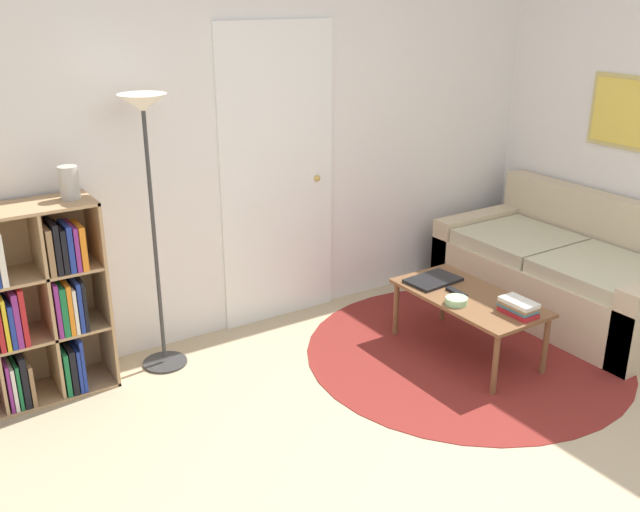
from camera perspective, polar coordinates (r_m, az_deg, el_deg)
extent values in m
plane|color=tan|center=(3.61, 14.92, -18.31)|extent=(14.00, 14.00, 0.00)
cube|color=silver|center=(4.78, -4.92, 9.41)|extent=(7.68, 0.05, 2.60)
cube|color=white|center=(4.86, -3.38, 6.27)|extent=(0.86, 0.02, 2.04)
sphere|color=tan|center=(5.01, -0.23, 6.25)|extent=(0.04, 0.04, 0.04)
cube|color=silver|center=(5.52, 24.14, 9.23)|extent=(0.05, 5.33, 2.60)
cube|color=yellow|center=(5.45, 24.22, 10.27)|extent=(0.01, 0.74, 0.45)
cylinder|color=maroon|center=(4.78, 11.60, -7.50)|extent=(2.08, 2.08, 0.01)
cube|color=tan|center=(4.38, -17.11, -2.58)|extent=(0.02, 0.34, 1.14)
cube|color=tan|center=(4.11, -24.16, 3.30)|extent=(0.95, 0.34, 0.02)
cube|color=tan|center=(4.54, -22.08, -10.29)|extent=(0.95, 0.34, 0.02)
cube|color=tan|center=(4.44, -23.48, -3.09)|extent=(0.95, 0.02, 1.14)
cube|color=tan|center=(4.31, -21.10, -3.42)|extent=(0.02, 0.32, 1.10)
cube|color=tan|center=(4.37, -22.74, -6.03)|extent=(0.92, 0.32, 0.02)
cube|color=tan|center=(4.22, -23.42, -1.56)|extent=(0.92, 0.32, 0.02)
cube|color=#7F287A|center=(4.39, -23.76, -9.35)|extent=(0.02, 0.19, 0.28)
cube|color=silver|center=(4.40, -23.44, -9.40)|extent=(0.02, 0.20, 0.26)
cube|color=#196B38|center=(4.41, -23.13, -9.24)|extent=(0.02, 0.21, 0.27)
cube|color=black|center=(4.42, -22.81, -8.79)|extent=(0.03, 0.25, 0.31)
cube|color=olive|center=(4.43, -22.27, -9.14)|extent=(0.02, 0.22, 0.25)
cube|color=#196B38|center=(4.44, -19.80, -8.60)|extent=(0.03, 0.19, 0.27)
cube|color=black|center=(4.45, -19.39, -8.36)|extent=(0.03, 0.21, 0.28)
cube|color=navy|center=(4.45, -18.95, -8.35)|extent=(0.02, 0.20, 0.27)
cube|color=navy|center=(4.47, -18.83, -7.77)|extent=(0.02, 0.27, 0.33)
cube|color=gold|center=(4.24, -24.07, -4.67)|extent=(0.02, 0.22, 0.30)
cube|color=navy|center=(4.26, -23.66, -4.82)|extent=(0.03, 0.23, 0.25)
cube|color=#7F287A|center=(4.24, -23.29, -4.43)|extent=(0.03, 0.21, 0.31)
cube|color=#B21E23|center=(4.24, -22.85, -4.24)|extent=(0.03, 0.20, 0.33)
cube|color=#7F287A|center=(4.30, -20.59, -3.67)|extent=(0.02, 0.27, 0.32)
cube|color=#196B38|center=(4.27, -20.03, -3.94)|extent=(0.03, 0.19, 0.29)
cube|color=orange|center=(4.31, -19.72, -3.64)|extent=(0.03, 0.26, 0.30)
cube|color=silver|center=(4.30, -19.30, -3.82)|extent=(0.02, 0.23, 0.27)
cube|color=navy|center=(4.32, -19.02, -3.47)|extent=(0.02, 0.26, 0.30)
cube|color=black|center=(4.30, -18.61, -3.49)|extent=(0.02, 0.21, 0.31)
cube|color=olive|center=(4.14, -21.00, 0.46)|extent=(0.03, 0.19, 0.27)
cube|color=black|center=(4.16, -20.56, 0.75)|extent=(0.03, 0.22, 0.29)
cube|color=black|center=(4.18, -20.12, 0.67)|extent=(0.03, 0.25, 0.25)
cube|color=navy|center=(4.16, -19.60, 0.75)|extent=(0.03, 0.20, 0.27)
cube|color=#7F287A|center=(4.19, -19.20, 0.81)|extent=(0.02, 0.22, 0.25)
cube|color=orange|center=(4.18, -18.70, 0.83)|extent=(0.03, 0.19, 0.25)
cylinder|color=#333333|center=(4.66, -12.28, -8.31)|extent=(0.28, 0.28, 0.01)
cylinder|color=#333333|center=(4.32, -13.11, 1.41)|extent=(0.02, 0.02, 1.58)
cone|color=white|center=(4.14, -14.01, 11.79)|extent=(0.27, 0.27, 0.10)
cube|color=#CCB793|center=(5.46, 18.73, -2.22)|extent=(0.93, 1.77, 0.41)
cube|color=#CCB793|center=(5.68, 21.41, 0.56)|extent=(0.16, 1.77, 0.82)
cube|color=#CCB793|center=(5.92, 12.79, 0.90)|extent=(0.93, 0.16, 0.55)
cube|color=beige|center=(5.11, 21.62, -1.08)|extent=(0.73, 0.71, 0.10)
cube|color=beige|center=(5.52, 15.61, 1.24)|extent=(0.73, 0.71, 0.10)
cube|color=brown|center=(4.60, 11.83, -3.24)|extent=(0.51, 0.99, 0.02)
cylinder|color=brown|center=(4.27, 13.84, -8.43)|extent=(0.04, 0.04, 0.39)
cylinder|color=brown|center=(4.86, 6.10, -4.21)|extent=(0.04, 0.04, 0.39)
cylinder|color=brown|center=(4.57, 17.58, -6.84)|extent=(0.04, 0.04, 0.39)
cylinder|color=brown|center=(5.12, 9.84, -3.08)|extent=(0.04, 0.04, 0.39)
cube|color=black|center=(4.77, 9.03, -1.92)|extent=(0.36, 0.26, 0.02)
cylinder|color=#9ED193|center=(4.46, 10.86, -3.53)|extent=(0.14, 0.14, 0.04)
cube|color=#B21E23|center=(4.41, 15.56, -4.36)|extent=(0.13, 0.22, 0.03)
cube|color=teal|center=(4.41, 15.56, -3.98)|extent=(0.13, 0.22, 0.02)
cube|color=olive|center=(4.39, 15.58, -3.83)|extent=(0.13, 0.22, 0.01)
cube|color=silver|center=(4.38, 15.64, -3.58)|extent=(0.13, 0.22, 0.03)
cube|color=black|center=(4.60, 10.86, -2.87)|extent=(0.06, 0.17, 0.02)
cylinder|color=#B7B2A8|center=(4.15, -19.44, 5.55)|extent=(0.11, 0.11, 0.18)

